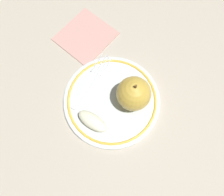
% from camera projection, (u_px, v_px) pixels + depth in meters
% --- Properties ---
extents(ground_plane, '(2.00, 2.00, 0.00)m').
position_uv_depth(ground_plane, '(112.00, 101.00, 0.55)').
color(ground_plane, '#B2A896').
extents(plate, '(0.24, 0.24, 0.02)m').
position_uv_depth(plate, '(112.00, 102.00, 0.54)').
color(plate, silver).
rests_on(plate, ground_plane).
extents(apple_red_whole, '(0.08, 0.08, 0.09)m').
position_uv_depth(apple_red_whole, '(134.00, 94.00, 0.49)').
color(apple_red_whole, gold).
rests_on(apple_red_whole, plate).
extents(apple_slice_front, '(0.08, 0.07, 0.02)m').
position_uv_depth(apple_slice_front, '(93.00, 121.00, 0.50)').
color(apple_slice_front, '#E7E8C8').
rests_on(apple_slice_front, plate).
extents(fork, '(0.12, 0.14, 0.00)m').
position_uv_depth(fork, '(90.00, 83.00, 0.54)').
color(fork, silver).
rests_on(fork, plate).
extents(napkin_folded, '(0.18, 0.18, 0.01)m').
position_uv_depth(napkin_folded, '(85.00, 36.00, 0.60)').
color(napkin_folded, tan).
rests_on(napkin_folded, ground_plane).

